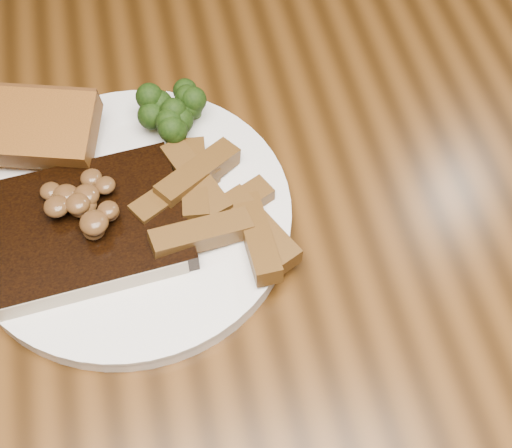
{
  "coord_description": "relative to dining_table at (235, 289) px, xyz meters",
  "views": [
    {
      "loc": [
        -0.04,
        -0.3,
        1.25
      ],
      "look_at": [
        0.02,
        -0.01,
        0.78
      ],
      "focal_mm": 50.0,
      "sensor_mm": 36.0,
      "label": 1
    }
  ],
  "objects": [
    {
      "name": "dining_table",
      "position": [
        0.0,
        0.0,
        0.0
      ],
      "size": [
        1.6,
        0.9,
        0.75
      ],
      "color": "#4D2C0F",
      "rests_on": "ground"
    },
    {
      "name": "plate",
      "position": [
        -0.08,
        0.03,
        0.1
      ],
      "size": [
        0.3,
        0.3,
        0.01
      ],
      "primitive_type": "cylinder",
      "rotation": [
        0.0,
        0.0,
        -0.13
      ],
      "color": "white",
      "rests_on": "dining_table"
    },
    {
      "name": "steak",
      "position": [
        -0.11,
        0.02,
        0.12
      ],
      "size": [
        0.16,
        0.13,
        0.02
      ],
      "primitive_type": "cube",
      "rotation": [
        0.0,
        0.0,
        0.08
      ],
      "color": "black",
      "rests_on": "plate"
    },
    {
      "name": "steak_bone",
      "position": [
        -0.11,
        -0.03,
        0.11
      ],
      "size": [
        0.14,
        0.03,
        0.02
      ],
      "primitive_type": "cube",
      "rotation": [
        0.0,
        0.0,
        0.08
      ],
      "color": "#BAAB90",
      "rests_on": "plate"
    },
    {
      "name": "mushroom_pile",
      "position": [
        -0.11,
        0.03,
        0.14
      ],
      "size": [
        0.06,
        0.06,
        0.03
      ],
      "primitive_type": null,
      "color": "#55331A",
      "rests_on": "steak"
    },
    {
      "name": "garlic_bread",
      "position": [
        -0.15,
        0.11,
        0.12
      ],
      "size": [
        0.13,
        0.09,
        0.02
      ],
      "primitive_type": "cube",
      "rotation": [
        0.0,
        0.0,
        -0.29
      ],
      "color": "brown",
      "rests_on": "plate"
    },
    {
      "name": "potato_wedges",
      "position": [
        -0.01,
        0.02,
        0.12
      ],
      "size": [
        0.1,
        0.1,
        0.02
      ],
      "primitive_type": null,
      "color": "brown",
      "rests_on": "plate"
    },
    {
      "name": "broccoli_cluster",
      "position": [
        -0.02,
        0.11,
        0.12
      ],
      "size": [
        0.07,
        0.07,
        0.04
      ],
      "primitive_type": null,
      "color": "#1E340B",
      "rests_on": "plate"
    }
  ]
}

